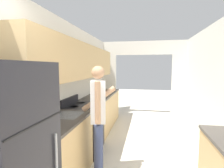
% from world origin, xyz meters
% --- Properties ---
extents(wall_left, '(0.38, 7.64, 2.50)m').
position_xyz_m(wall_left, '(-1.32, 2.40, 1.48)').
color(wall_left, silver).
rests_on(wall_left, ground_plane).
extents(wall_far_with_doorway, '(3.15, 0.06, 2.50)m').
position_xyz_m(wall_far_with_doorway, '(0.00, 5.27, 1.46)').
color(wall_far_with_doorway, silver).
rests_on(wall_far_with_doorway, ground_plane).
extents(counter_left, '(0.62, 4.09, 0.92)m').
position_xyz_m(counter_left, '(-1.08, 2.97, 0.46)').
color(counter_left, tan).
rests_on(counter_left, ground_plane).
extents(refrigerator, '(0.70, 0.70, 1.69)m').
position_xyz_m(refrigerator, '(-1.04, 0.46, 0.84)').
color(refrigerator, black).
rests_on(refrigerator, ground_plane).
extents(range_oven, '(0.66, 0.76, 1.06)m').
position_xyz_m(range_oven, '(-1.07, 2.44, 0.47)').
color(range_oven, black).
rests_on(range_oven, ground_plane).
extents(person, '(0.53, 0.43, 1.66)m').
position_xyz_m(person, '(-0.58, 1.72, 0.89)').
color(person, '#384266').
rests_on(person, ground_plane).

